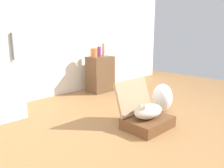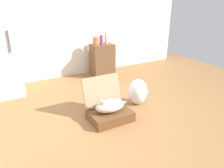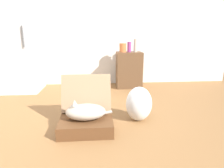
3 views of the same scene
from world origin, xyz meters
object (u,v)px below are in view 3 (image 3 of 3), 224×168
object	(u,v)px
suitcase_base	(86,125)
vase_tall	(123,48)
cat	(85,112)
plastic_bag_white	(139,104)
vase_short	(135,45)
vase_round	(129,47)
refrigerator	(19,41)
side_table	(129,70)

from	to	relation	value
suitcase_base	vase_tall	distance (m)	2.08
cat	plastic_bag_white	world-z (taller)	plastic_bag_white
cat	vase_short	distance (m)	2.13
vase_short	vase_round	xyz separation A→B (m)	(-0.12, -0.01, -0.03)
refrigerator	side_table	bearing A→B (deg)	1.40
cat	vase_round	size ratio (longest dim) A/B	2.63
plastic_bag_white	refrigerator	world-z (taller)	refrigerator
suitcase_base	cat	bearing A→B (deg)	176.87
side_table	vase_tall	world-z (taller)	vase_tall
plastic_bag_white	refrigerator	xyz separation A→B (m)	(-1.92, 1.52, 0.71)
plastic_bag_white	vase_short	distance (m)	1.74
side_table	cat	bearing A→B (deg)	-113.75
plastic_bag_white	vase_short	bearing A→B (deg)	80.78
suitcase_base	cat	world-z (taller)	cat
refrigerator	side_table	size ratio (longest dim) A/B	2.60
plastic_bag_white	side_table	world-z (taller)	side_table
cat	side_table	distance (m)	1.96
vase_tall	refrigerator	bearing A→B (deg)	-177.35
plastic_bag_white	vase_short	world-z (taller)	vase_short
plastic_bag_white	side_table	bearing A→B (deg)	85.04
vase_tall	vase_round	xyz separation A→B (m)	(0.12, -0.02, 0.01)
vase_tall	vase_round	size ratio (longest dim) A/B	0.85
suitcase_base	plastic_bag_white	world-z (taller)	plastic_bag_white
plastic_bag_white	vase_short	size ratio (longest dim) A/B	1.70
side_table	vase_short	distance (m)	0.50
plastic_bag_white	vase_tall	xyz separation A→B (m)	(0.01, 1.61, 0.58)
cat	vase_tall	distance (m)	2.03
suitcase_base	vase_short	bearing A→B (deg)	63.63
vase_round	vase_tall	bearing A→B (deg)	172.78
suitcase_base	vase_round	world-z (taller)	vase_round
cat	vase_round	world-z (taller)	vase_round
plastic_bag_white	refrigerator	size ratio (longest dim) A/B	0.23
vase_tall	side_table	bearing A→B (deg)	-17.58
plastic_bag_white	side_table	distance (m)	1.58
refrigerator	vase_short	distance (m)	2.18
suitcase_base	plastic_bag_white	xyz separation A→B (m)	(0.65, 0.22, 0.15)
vase_tall	vase_round	bearing A→B (deg)	-7.22
cat	vase_round	distance (m)	2.07
vase_short	plastic_bag_white	bearing A→B (deg)	-99.22
cat	vase_short	xyz separation A→B (m)	(0.91, 1.83, 0.61)
side_table	vase_tall	size ratio (longest dim) A/B	4.22
side_table	vase_short	xyz separation A→B (m)	(0.12, 0.03, 0.48)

